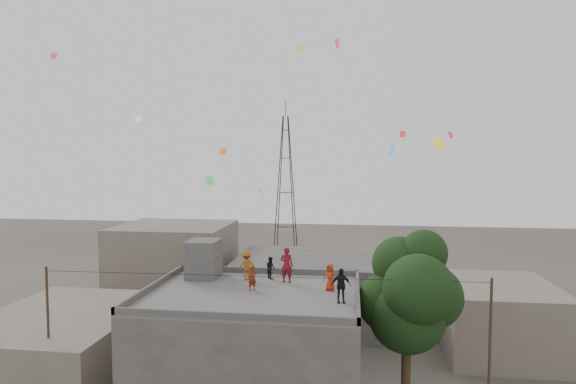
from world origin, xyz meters
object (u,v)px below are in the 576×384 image
tree (411,295)px  transmission_tower (286,185)px  person_dark_adult (341,285)px  stair_head_box (204,259)px  person_red_adult (287,265)px

tree → transmission_tower: (-11.37, 39.40, 2.97)m
transmission_tower → person_dark_adult: 41.90m
tree → person_dark_adult: tree is taller
stair_head_box → person_dark_adult: 8.22m
transmission_tower → person_dark_adult: (8.17, -41.04, -2.20)m
transmission_tower → person_red_adult: (5.33, -37.85, -2.07)m
stair_head_box → person_red_adult: (4.53, -0.45, -0.10)m
tree → person_red_adult: 6.30m
tree → person_dark_adult: (-3.20, -1.63, 0.76)m
tree → person_dark_adult: size_ratio=5.95×
tree → person_red_adult: (-6.03, 1.55, 0.90)m
transmission_tower → person_red_adult: transmission_tower is taller
tree → transmission_tower: 41.12m
transmission_tower → person_dark_adult: transmission_tower is taller
stair_head_box → tree: size_ratio=0.22×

